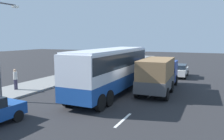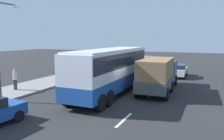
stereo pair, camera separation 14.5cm
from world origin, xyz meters
The scene contains 9 objects.
ground_plane centered at (0.00, 0.00, 0.00)m, with size 120.00×120.00×0.00m, color #28282B.
sidewalk_curb centered at (0.00, 8.59, 0.07)m, with size 80.00×4.00×0.15m, color gray.
lane_centreline centered at (3.96, -2.27, 0.00)m, with size 38.59×0.16×0.01m.
coach_bus centered at (1.09, 0.80, 2.26)m, with size 10.77×2.78×3.66m.
cargo_truck centered at (3.80, -2.46, 1.54)m, with size 7.79×2.78×2.85m.
car_white_minivan centered at (11.94, -3.04, 0.80)m, with size 4.30×1.98×1.51m.
pedestrian_near_curb centered at (-1.25, 8.67, 1.18)m, with size 0.32×0.32×1.78m.
pedestrian_at_crossing centered at (7.93, 7.99, 1.14)m, with size 0.32×0.32×1.71m.
street_lamp centered at (-3.76, 7.19, 4.20)m, with size 2.10×0.24×6.97m.
Camera 2 is at (-15.28, -6.53, 4.52)m, focal length 36.36 mm.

